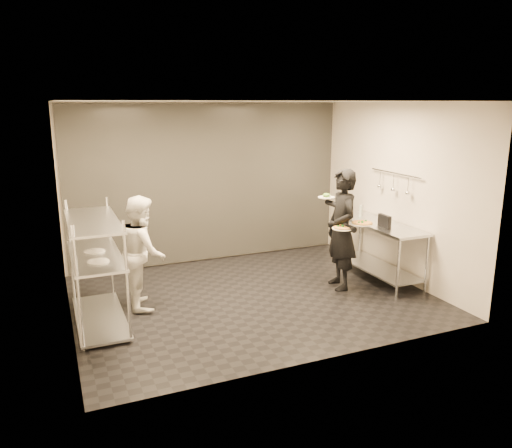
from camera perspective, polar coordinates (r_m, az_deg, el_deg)
name	(u,v)px	position (r m, az deg, el deg)	size (l,w,h in m)	color
room_shell	(224,190)	(8.09, -3.62, 3.85)	(5.00, 4.00, 2.80)	black
pass_rack	(96,265)	(6.68, -17.79, -4.52)	(0.60, 1.60, 1.50)	silver
prep_counter	(378,241)	(8.25, 13.73, -1.85)	(0.60, 1.80, 0.92)	silver
utensil_rail	(394,183)	(8.20, 15.49, 4.56)	(0.07, 1.20, 0.31)	silver
waiter	(341,230)	(7.63, 9.74, -0.63)	(0.67, 0.44, 1.83)	black
chef	(143,252)	(7.05, -12.84, -3.10)	(0.76, 0.59, 1.57)	white
pizza_plate_near	(343,228)	(7.38, 9.87, -0.43)	(0.31, 0.31, 0.05)	white
pizza_plate_far	(362,223)	(7.53, 12.04, 0.10)	(0.35, 0.35, 0.05)	white
salad_plate	(326,196)	(7.71, 8.05, 3.19)	(0.26, 0.26, 0.07)	white
pos_monitor	(384,221)	(7.85, 14.47, 0.30)	(0.06, 0.28, 0.20)	black
bottle_green	(349,205)	(8.75, 10.54, 2.14)	(0.08, 0.08, 0.28)	#96A295
bottle_clear	(361,211)	(8.52, 11.89, 1.49)	(0.06, 0.06, 0.20)	#96A295
bottle_dark	(350,206)	(8.77, 10.65, 1.99)	(0.07, 0.07, 0.23)	black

